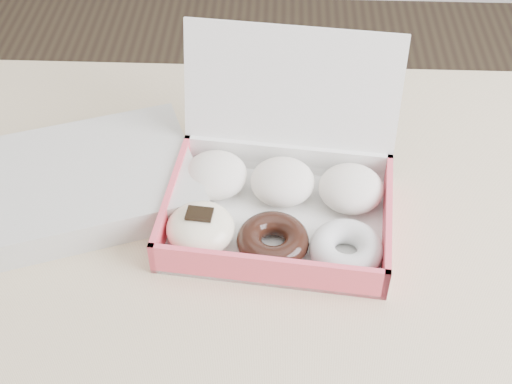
{
  "coord_description": "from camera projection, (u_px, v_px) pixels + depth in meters",
  "views": [
    {
      "loc": [
        -0.08,
        -0.63,
        1.45
      ],
      "look_at": [
        -0.11,
        0.04,
        0.8
      ],
      "focal_mm": 50.0,
      "sensor_mm": 36.0,
      "label": 1
    }
  ],
  "objects": [
    {
      "name": "donut_box",
      "position": [
        277.0,
        196.0,
        0.95
      ],
      "size": [
        0.32,
        0.29,
        0.21
      ],
      "rotation": [
        0.0,
        0.0,
        -0.11
      ],
      "color": "white",
      "rests_on": "table"
    },
    {
      "name": "table",
      "position": [
        331.0,
        278.0,
        0.99
      ],
      "size": [
        1.2,
        0.8,
        0.75
      ],
      "color": "tan",
      "rests_on": "ground"
    },
    {
      "name": "newspapers",
      "position": [
        93.0,
        180.0,
        0.99
      ],
      "size": [
        0.34,
        0.3,
        0.04
      ],
      "primitive_type": "cube",
      "rotation": [
        0.0,
        0.0,
        0.35
      ],
      "color": "silver",
      "rests_on": "table"
    }
  ]
}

